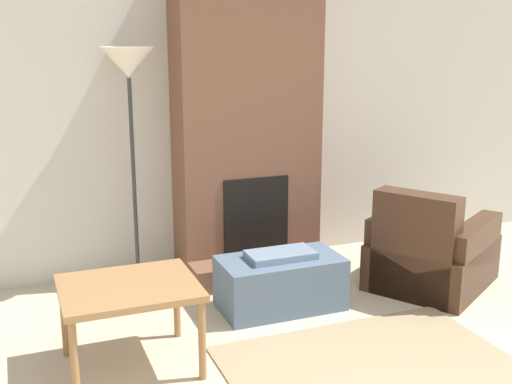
% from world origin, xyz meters
% --- Properties ---
extents(wall_back, '(7.14, 0.06, 2.60)m').
position_xyz_m(wall_back, '(0.00, 3.07, 1.30)').
color(wall_back, beige).
rests_on(wall_back, ground_plane).
extents(fireplace, '(1.16, 0.69, 2.60)m').
position_xyz_m(fireplace, '(0.00, 2.82, 1.24)').
color(fireplace, brown).
rests_on(fireplace, ground_plane).
extents(ottoman, '(0.88, 0.47, 0.43)m').
position_xyz_m(ottoman, '(-0.07, 1.96, 0.20)').
color(ottoman, slate).
rests_on(ottoman, ground_plane).
extents(armchair, '(1.20, 1.16, 0.81)m').
position_xyz_m(armchair, '(1.16, 1.90, 0.25)').
color(armchair, '#422819').
rests_on(armchair, ground_plane).
extents(side_table, '(0.79, 0.65, 0.52)m').
position_xyz_m(side_table, '(-1.24, 1.50, 0.46)').
color(side_table, '#9E7042').
rests_on(side_table, ground_plane).
extents(floor_lamp_left, '(0.39, 0.39, 1.84)m').
position_xyz_m(floor_lamp_left, '(-0.95, 2.76, 1.63)').
color(floor_lamp_left, '#333333').
rests_on(floor_lamp_left, ground_plane).
extents(area_rug, '(1.72, 1.56, 0.01)m').
position_xyz_m(area_rug, '(0.09, 0.78, 0.01)').
color(area_rug, '#9E8966').
rests_on(area_rug, ground_plane).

